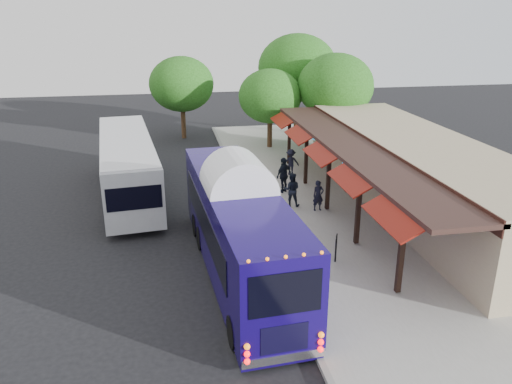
{
  "coord_description": "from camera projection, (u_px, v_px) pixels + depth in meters",
  "views": [
    {
      "loc": [
        -3.88,
        -18.22,
        9.53
      ],
      "look_at": [
        -0.06,
        2.76,
        1.8
      ],
      "focal_mm": 35.0,
      "sensor_mm": 36.0,
      "label": 1
    }
  ],
  "objects": [
    {
      "name": "sign_board",
      "position": [
        336.0,
        244.0,
        19.6
      ],
      "size": [
        0.24,
        0.48,
        1.12
      ],
      "rotation": [
        0.0,
        0.0,
        -0.41
      ],
      "color": "black",
      "rests_on": "sidewalk"
    },
    {
      "name": "ped_d",
      "position": [
        291.0,
        162.0,
        30.23
      ],
      "size": [
        1.08,
        0.7,
        1.59
      ],
      "primitive_type": "imported",
      "rotation": [
        0.0,
        0.0,
        3.03
      ],
      "color": "black",
      "rests_on": "sidewalk"
    },
    {
      "name": "ped_a",
      "position": [
        318.0,
        196.0,
        24.75
      ],
      "size": [
        0.6,
        0.42,
        1.55
      ],
      "primitive_type": "imported",
      "rotation": [
        0.0,
        0.0,
        0.1
      ],
      "color": "black",
      "rests_on": "sidewalk"
    },
    {
      "name": "ped_c",
      "position": [
        284.0,
        175.0,
        27.2
      ],
      "size": [
        1.21,
        1.09,
        1.97
      ],
      "primitive_type": "imported",
      "rotation": [
        0.0,
        0.0,
        3.8
      ],
      "color": "black",
      "rests_on": "sidewalk"
    },
    {
      "name": "station_shelter",
      "position": [
        416.0,
        173.0,
        25.23
      ],
      "size": [
        8.15,
        20.0,
        3.6
      ],
      "color": "tan",
      "rests_on": "ground"
    },
    {
      "name": "tree_left",
      "position": [
        270.0,
        96.0,
        35.49
      ],
      "size": [
        4.52,
        4.52,
        5.78
      ],
      "color": "#382314",
      "rests_on": "ground"
    },
    {
      "name": "sidewalk",
      "position": [
        350.0,
        210.0,
        25.27
      ],
      "size": [
        10.0,
        40.0,
        0.15
      ],
      "primitive_type": "cube",
      "color": "#9E9B93",
      "rests_on": "ground"
    },
    {
      "name": "curb",
      "position": [
        254.0,
        216.0,
        24.43
      ],
      "size": [
        0.2,
        40.0,
        0.16
      ],
      "primitive_type": "cube",
      "color": "gray",
      "rests_on": "ground"
    },
    {
      "name": "tree_right",
      "position": [
        335.0,
        86.0,
        35.14
      ],
      "size": [
        5.37,
        5.37,
        6.88
      ],
      "color": "#382314",
      "rests_on": "ground"
    },
    {
      "name": "tree_far",
      "position": [
        182.0,
        84.0,
        38.49
      ],
      "size": [
        4.98,
        4.98,
        6.38
      ],
      "color": "#382314",
      "rests_on": "ground"
    },
    {
      "name": "ground",
      "position": [
        269.0,
        255.0,
        20.75
      ],
      "size": [
        90.0,
        90.0,
        0.0
      ],
      "primitive_type": "plane",
      "color": "black",
      "rests_on": "ground"
    },
    {
      "name": "city_bus",
      "position": [
        128.0,
        164.0,
        26.86
      ],
      "size": [
        3.9,
        12.3,
        3.25
      ],
      "rotation": [
        0.0,
        0.0,
        0.11
      ],
      "color": "#999CA1",
      "rests_on": "ground"
    },
    {
      "name": "tree_mid",
      "position": [
        297.0,
        68.0,
        39.4
      ],
      "size": [
        6.24,
        6.24,
        7.99
      ],
      "color": "#382314",
      "rests_on": "ground"
    },
    {
      "name": "coach_bus",
      "position": [
        239.0,
        224.0,
        18.68
      ],
      "size": [
        3.27,
        11.88,
        3.76
      ],
      "rotation": [
        0.0,
        0.0,
        0.07
      ],
      "color": "#140758",
      "rests_on": "ground"
    },
    {
      "name": "ped_b",
      "position": [
        292.0,
        190.0,
        25.3
      ],
      "size": [
        1.01,
        0.88,
        1.75
      ],
      "primitive_type": "imported",
      "rotation": [
        0.0,
        0.0,
        2.84
      ],
      "color": "black",
      "rests_on": "sidewalk"
    }
  ]
}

